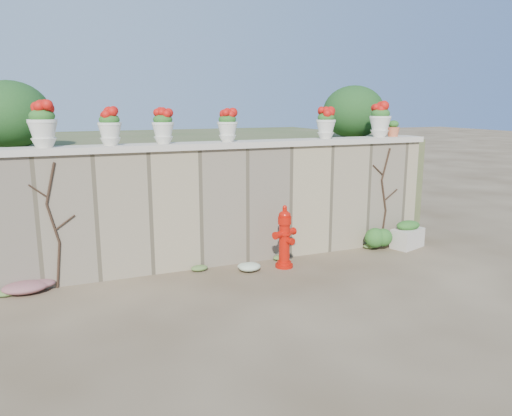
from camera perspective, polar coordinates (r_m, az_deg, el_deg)
name	(u,v)px	position (r m, az deg, el deg)	size (l,w,h in m)	color
ground	(263,298)	(7.24, 0.77, -10.30)	(80.00, 80.00, 0.00)	#493824
stone_wall	(221,206)	(8.57, -4.00, 0.18)	(8.00, 0.40, 2.00)	gray
wall_cap	(220,145)	(8.42, -4.11, 7.20)	(8.10, 0.52, 0.10)	beige
raised_fill	(176,180)	(11.60, -9.10, 3.16)	(9.00, 6.00, 2.00)	#384C23
back_shrub_left	(9,115)	(9.17, -26.35, 9.53)	(1.30, 1.30, 1.10)	#143814
back_shrub_right	(354,112)	(10.98, 11.10, 10.73)	(1.30, 1.30, 1.10)	#143814
vine_left	(54,224)	(7.93, -22.09, -1.71)	(0.60, 0.04, 1.91)	black
vine_right	(384,196)	(9.88, 14.45, 1.36)	(0.60, 0.04, 1.91)	black
fire_hydrant	(285,237)	(8.41, 3.28, -3.28)	(0.46, 0.33, 1.07)	#B51106
planter_box	(408,235)	(10.05, 16.93, -2.97)	(0.72, 0.56, 0.53)	beige
green_shrub	(377,236)	(9.74, 13.70, -3.09)	(0.58, 0.52, 0.55)	#1E5119
magenta_clump	(29,286)	(8.10, -24.48, -8.12)	(0.85, 0.56, 0.23)	#B12365
white_flowers	(252,265)	(8.33, -0.48, -6.57)	(0.53, 0.42, 0.19)	white
urn_pot_0	(43,125)	(7.96, -23.21, 8.71)	(0.42, 0.42, 0.66)	beige
urn_pot_1	(110,127)	(8.01, -16.37, 8.87)	(0.36, 0.36, 0.56)	beige
urn_pot_2	(163,126)	(8.14, -10.59, 9.14)	(0.35, 0.35, 0.55)	beige
urn_pot_3	(227,126)	(8.44, -3.29, 9.36)	(0.34, 0.34, 0.53)	beige
urn_pot_4	(326,124)	(9.24, 7.99, 9.54)	(0.35, 0.35, 0.55)	beige
urn_pot_5	(380,120)	(9.89, 14.01, 9.71)	(0.41, 0.41, 0.64)	beige
terracotta_pot	(393,129)	(10.09, 15.41, 8.66)	(0.25, 0.25, 0.30)	#C8623D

